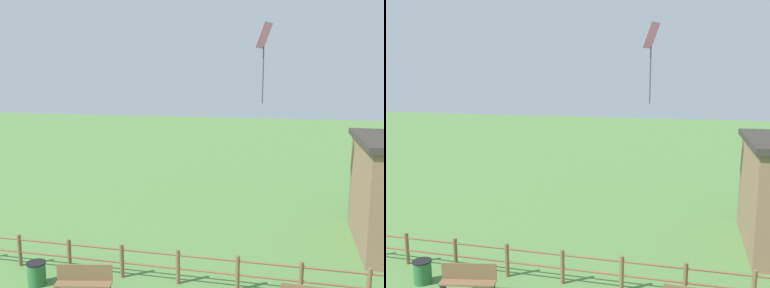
{
  "view_description": "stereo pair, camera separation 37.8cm",
  "coord_description": "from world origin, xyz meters",
  "views": [
    {
      "loc": [
        3.38,
        -6.75,
        6.68
      ],
      "look_at": [
        0.0,
        7.73,
        4.26
      ],
      "focal_mm": 40.0,
      "sensor_mm": 36.0,
      "label": 1
    },
    {
      "loc": [
        3.75,
        -6.66,
        6.68
      ],
      "look_at": [
        0.0,
        7.73,
        4.26
      ],
      "focal_mm": 40.0,
      "sensor_mm": 36.0,
      "label": 2
    }
  ],
  "objects": [
    {
      "name": "wooden_fence",
      "position": [
        -0.0,
        5.73,
        0.64
      ],
      "size": [
        15.51,
        0.14,
        1.14
      ],
      "color": "brown",
      "rests_on": "ground_plane"
    },
    {
      "name": "park_bench_near_fence",
      "position": [
        -2.53,
        4.24,
        0.54
      ],
      "size": [
        1.74,
        0.74,
        1.01
      ],
      "color": "brown",
      "rests_on": "ground_plane"
    },
    {
      "name": "trash_bin",
      "position": [
        -4.4,
        4.63,
        0.38
      ],
      "size": [
        0.61,
        0.61,
        0.76
      ],
      "color": "#2D6B38",
      "rests_on": "ground_plane"
    },
    {
      "name": "kite_pink_diamond",
      "position": [
        2.28,
        9.79,
        7.72
      ],
      "size": [
        0.62,
        0.81,
        3.0
      ],
      "color": "pink"
    }
  ]
}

